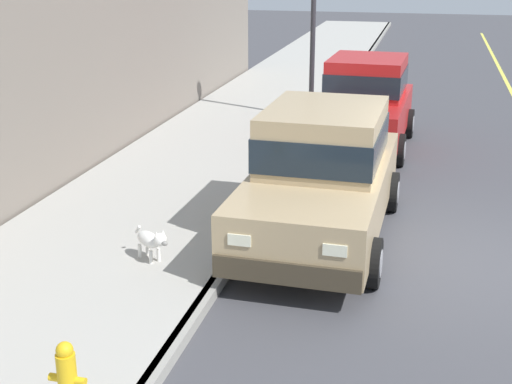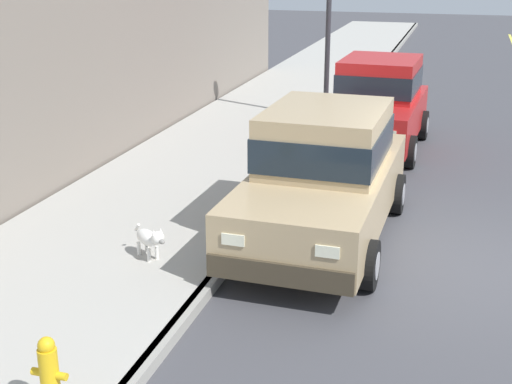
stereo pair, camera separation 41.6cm
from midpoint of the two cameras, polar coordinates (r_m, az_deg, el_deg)
name	(u,v)px [view 1 (the left image)]	position (r m, az deg, el deg)	size (l,w,h in m)	color
ground_plane	(478,264)	(9.83, 16.46, -5.67)	(80.00, 80.00, 0.00)	#424247
curb	(247,237)	(10.11, -1.90, -3.71)	(0.16, 64.00, 0.14)	gray
sidewalk	(131,226)	(10.71, -11.22, -2.74)	(3.60, 64.00, 0.14)	#A8A59E
car_tan_sedan	(322,172)	(10.01, 4.23, 1.59)	(2.11, 4.64, 1.92)	tan
car_red_hatchback	(365,101)	(14.97, 8.08, 7.31)	(2.06, 3.86, 1.88)	red
dog_white	(151,240)	(9.22, -9.83, -3.91)	(0.64, 0.49, 0.49)	white
fire_hydrant	(68,382)	(6.49, -16.94, -14.61)	(0.34, 0.24, 0.72)	gold
street_lamp	(314,0)	(16.75, 4.00, 15.37)	(0.36, 0.36, 4.42)	#2D2D33
building_facade	(111,34)	(14.72, -12.53, 12.47)	(0.50, 20.00, 4.79)	slate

